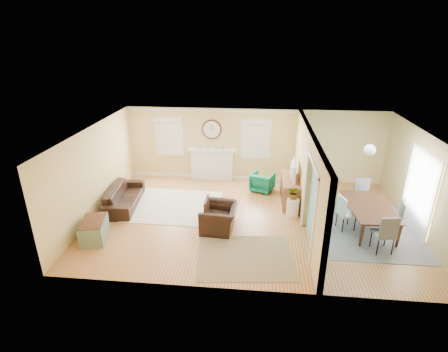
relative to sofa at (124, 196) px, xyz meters
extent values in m
plane|color=#AD5E29|center=(3.93, -0.50, -0.31)|extent=(9.00, 9.00, 0.00)
cube|color=#E4BA72|center=(3.93, 2.50, 0.99)|extent=(9.00, 0.02, 2.60)
cube|color=#E4BA72|center=(3.93, -3.50, 0.99)|extent=(9.00, 0.02, 2.60)
cube|color=#E4BA72|center=(-0.57, -0.50, 0.99)|extent=(0.02, 6.00, 2.60)
cube|color=#E4BA72|center=(8.43, -0.50, 0.99)|extent=(0.02, 6.00, 2.60)
cube|color=white|center=(3.93, -0.50, 2.29)|extent=(9.00, 6.00, 0.02)
cube|color=#E4BA72|center=(5.43, 0.90, 0.99)|extent=(0.12, 3.20, 2.60)
cube|color=#E4BA72|center=(5.43, -3.00, 0.99)|extent=(0.12, 1.00, 2.60)
cube|color=#E4BA72|center=(5.43, -1.60, 2.09)|extent=(0.12, 1.80, 0.40)
cube|color=white|center=(5.36, -0.70, 0.79)|extent=(0.04, 0.12, 2.20)
cube|color=white|center=(5.36, -2.50, 0.79)|extent=(0.04, 0.12, 2.20)
cube|color=white|center=(5.36, -1.60, 1.89)|extent=(0.04, 1.92, 0.12)
cube|color=#61AFAE|center=(5.50, -0.50, 0.99)|extent=(0.02, 6.00, 2.60)
cube|color=white|center=(2.43, 2.38, 0.24)|extent=(1.50, 0.24, 1.10)
cube|color=white|center=(2.43, 2.35, 0.82)|extent=(1.70, 0.30, 0.08)
cube|color=black|center=(2.43, 2.48, 0.19)|extent=(0.85, 0.02, 0.75)
cube|color=gold|center=(2.43, 2.37, 0.11)|extent=(0.85, 0.02, 0.62)
cylinder|color=#4F2C1A|center=(2.43, 2.47, 1.54)|extent=(0.70, 0.06, 0.70)
cylinder|color=silver|center=(2.43, 2.44, 1.54)|extent=(0.60, 0.01, 0.60)
cube|color=black|center=(2.43, 2.43, 1.64)|extent=(0.02, 0.01, 0.20)
cube|color=black|center=(2.49, 2.43, 1.54)|extent=(0.12, 0.01, 0.02)
cube|color=white|center=(0.88, 2.48, 1.24)|extent=(0.90, 0.03, 1.30)
cube|color=white|center=(0.88, 2.45, 1.24)|extent=(1.00, 0.04, 1.40)
cube|color=#EDE6CB|center=(0.88, 2.41, 1.87)|extent=(1.05, 0.10, 0.18)
cube|color=white|center=(3.98, 2.48, 1.24)|extent=(0.90, 0.03, 1.30)
cube|color=white|center=(3.98, 2.45, 1.24)|extent=(1.00, 0.04, 1.40)
cube|color=#EDE6CB|center=(3.98, 2.41, 1.87)|extent=(1.05, 0.10, 0.18)
cube|color=white|center=(8.40, -0.50, 0.79)|extent=(0.03, 1.60, 2.10)
cube|color=white|center=(8.37, -0.50, 0.79)|extent=(0.03, 1.70, 2.20)
cylinder|color=gold|center=(6.93, -0.50, 2.14)|extent=(0.02, 0.02, 0.30)
sphere|color=white|center=(6.93, -0.50, 1.89)|extent=(0.30, 0.30, 0.30)
cube|color=#EDE6CB|center=(1.56, 0.10, -0.30)|extent=(2.76, 2.40, 0.01)
cube|color=#9D8367|center=(3.85, -2.35, -0.30)|extent=(2.45, 2.08, 0.01)
cube|color=slate|center=(7.15, -0.69, -0.30)|extent=(2.55, 3.18, 0.01)
imported|color=black|center=(0.00, 0.00, 0.00)|extent=(1.04, 2.19, 0.62)
imported|color=black|center=(3.10, -1.11, 0.04)|extent=(1.02, 1.14, 0.70)
imported|color=#0A6A46|center=(4.26, 1.53, 0.01)|extent=(0.90, 0.91, 0.65)
cube|color=gray|center=(-0.08, -1.94, -0.05)|extent=(0.78, 1.05, 0.53)
cube|color=#4F2C1A|center=(-0.08, -1.94, 0.23)|extent=(0.74, 1.00, 0.02)
cube|color=brown|center=(5.12, 0.78, 0.09)|extent=(0.51, 1.53, 0.80)
cube|color=#4F2C1A|center=(4.86, 0.32, 0.24)|extent=(0.01, 0.41, 0.22)
cube|color=#4F2C1A|center=(4.86, 0.32, -0.03)|extent=(0.01, 0.41, 0.22)
cube|color=#4F2C1A|center=(4.86, 0.78, 0.24)|extent=(0.01, 0.41, 0.22)
cube|color=#4F2C1A|center=(4.86, 0.78, -0.03)|extent=(0.01, 0.41, 0.22)
cube|color=#4F2C1A|center=(4.86, 1.24, 0.24)|extent=(0.01, 0.41, 0.22)
cube|color=#4F2C1A|center=(4.86, 1.24, -0.03)|extent=(0.01, 0.41, 0.22)
imported|color=black|center=(5.10, 0.78, 0.77)|extent=(0.16, 0.97, 0.56)
cylinder|color=white|center=(5.14, -0.15, -0.04)|extent=(0.37, 0.37, 0.54)
imported|color=#337F33|center=(5.14, -0.15, 0.43)|extent=(0.49, 0.48, 0.41)
imported|color=#4F2C1A|center=(7.15, -0.69, 0.04)|extent=(1.21, 2.03, 0.69)
cube|color=slate|center=(7.25, 0.42, 0.15)|extent=(0.44, 0.44, 0.05)
cube|color=slate|center=(7.25, 0.42, 0.40)|extent=(0.43, 0.06, 0.51)
cylinder|color=black|center=(7.42, 0.60, -0.10)|extent=(0.03, 0.03, 0.43)
cylinder|color=black|center=(7.43, 0.25, -0.10)|extent=(0.03, 0.03, 0.43)
cylinder|color=black|center=(7.07, 0.59, -0.10)|extent=(0.03, 0.03, 0.43)
cylinder|color=black|center=(7.08, 0.24, -0.10)|extent=(0.03, 0.03, 0.43)
cube|color=slate|center=(7.16, -1.76, 0.18)|extent=(0.52, 0.52, 0.05)
cube|color=slate|center=(7.16, -1.76, 0.45)|extent=(0.46, 0.12, 0.54)
cylinder|color=black|center=(7.01, -1.97, -0.08)|extent=(0.03, 0.03, 0.46)
cylinder|color=black|center=(6.95, -1.60, -0.08)|extent=(0.03, 0.03, 0.46)
cylinder|color=black|center=(7.38, -1.91, -0.08)|extent=(0.03, 0.03, 0.46)
cylinder|color=black|center=(7.32, -1.55, -0.08)|extent=(0.03, 0.03, 0.46)
cube|color=white|center=(6.52, -0.76, 0.16)|extent=(0.54, 0.54, 0.05)
cube|color=white|center=(6.52, -0.76, 0.41)|extent=(0.17, 0.43, 0.52)
cylinder|color=black|center=(6.30, -0.64, -0.09)|extent=(0.03, 0.03, 0.43)
cylinder|color=black|center=(6.64, -0.54, -0.09)|extent=(0.03, 0.03, 0.43)
cylinder|color=black|center=(6.40, -0.98, -0.09)|extent=(0.03, 0.03, 0.43)
cylinder|color=black|center=(6.74, -0.88, -0.09)|extent=(0.03, 0.03, 0.43)
cube|color=slate|center=(7.73, -0.78, 0.13)|extent=(0.50, 0.50, 0.05)
cube|color=slate|center=(7.73, -0.78, 0.38)|extent=(0.15, 0.41, 0.49)
cylinder|color=black|center=(7.84, -0.99, -0.10)|extent=(0.03, 0.03, 0.41)
cylinder|color=black|center=(7.52, -0.90, -0.10)|extent=(0.03, 0.03, 0.41)
cylinder|color=black|center=(7.93, -0.67, -0.10)|extent=(0.03, 0.03, 0.41)
cylinder|color=black|center=(7.61, -0.58, -0.10)|extent=(0.03, 0.03, 0.41)
camera|label=1|loc=(4.05, -9.38, 4.70)|focal=28.00mm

